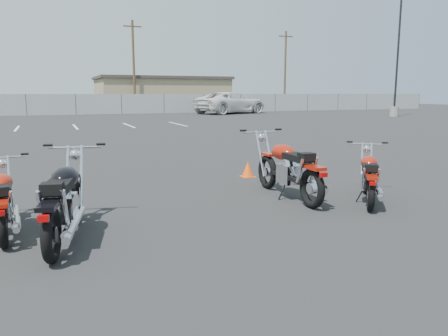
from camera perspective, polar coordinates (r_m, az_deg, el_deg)
name	(u,v)px	position (r m, az deg, el deg)	size (l,w,h in m)	color
ground	(227,216)	(6.81, 0.34, -6.30)	(120.00, 120.00, 0.00)	black
motorcycle_front_red	(3,201)	(6.62, -26.85, -3.91)	(0.77, 1.98, 0.97)	black
motorcycle_second_black	(64,201)	(5.97, -20.14, -4.07)	(0.99, 2.32, 1.14)	black
motorcycle_third_red	(289,169)	(7.98, 8.44, -0.11)	(0.92, 2.39, 1.17)	black
motorcycle_rear_red	(369,177)	(8.02, 18.44, -1.13)	(1.49, 1.79, 0.97)	black
training_cone_near	(248,169)	(9.94, 3.13, -0.16)	(0.29, 0.29, 0.35)	#F14E0C
light_pole_east	(396,83)	(38.42, 21.54, 10.28)	(0.80, 0.70, 10.28)	gray
chainlink_fence	(76,104)	(41.14, -18.81, 7.88)	(80.06, 0.06, 1.80)	gray
tan_building_east	(161,93)	(51.59, -8.21, 9.64)	(14.40, 9.40, 3.70)	#907F5D
utility_pole_c	(134,65)	(45.93, -11.71, 13.06)	(1.80, 0.24, 9.00)	#41311E
utility_pole_d	(285,69)	(53.20, 7.99, 12.69)	(1.80, 0.24, 9.00)	#41311E
parking_line_stripes	(47,128)	(26.12, -22.14, 4.91)	(15.12, 4.00, 0.01)	silver
white_van	(231,97)	(41.07, 0.91, 9.32)	(8.25, 3.30, 3.13)	silver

